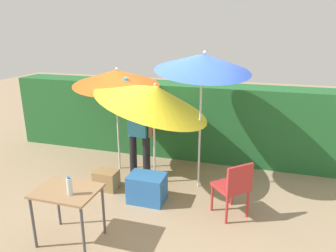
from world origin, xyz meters
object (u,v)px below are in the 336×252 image
(chair_plastic, at_px, (234,186))
(umbrella_rainbow, at_px, (203,63))
(cooler_box, at_px, (147,188))
(folding_table, at_px, (67,196))
(umbrella_yellow, at_px, (154,96))
(person_vendor, at_px, (139,130))
(bottle_water, at_px, (69,186))
(crate_cardboard, at_px, (106,180))
(umbrella_orange, at_px, (116,78))

(chair_plastic, bearing_deg, umbrella_rainbow, 130.26)
(cooler_box, relative_size, folding_table, 0.73)
(umbrella_yellow, xyz_separation_m, person_vendor, (-0.36, 0.13, -0.68))
(cooler_box, xyz_separation_m, bottle_water, (-0.51, -1.32, 0.64))
(umbrella_yellow, distance_m, chair_plastic, 1.99)
(umbrella_rainbow, height_order, person_vendor, umbrella_rainbow)
(umbrella_rainbow, relative_size, crate_cardboard, 6.26)
(umbrella_yellow, height_order, crate_cardboard, umbrella_yellow)
(crate_cardboard, bearing_deg, chair_plastic, -5.66)
(umbrella_orange, height_order, crate_cardboard, umbrella_orange)
(folding_table, bearing_deg, bottle_water, -38.45)
(chair_plastic, bearing_deg, umbrella_yellow, 153.32)
(crate_cardboard, bearing_deg, bottle_water, -78.08)
(umbrella_rainbow, bearing_deg, umbrella_yellow, -177.43)
(umbrella_orange, distance_m, bottle_water, 2.58)
(umbrella_orange, distance_m, umbrella_yellow, 0.95)
(umbrella_yellow, distance_m, person_vendor, 0.78)
(umbrella_yellow, xyz_separation_m, folding_table, (-0.54, -1.93, -0.95))
(chair_plastic, height_order, crate_cardboard, chair_plastic)
(umbrella_yellow, bearing_deg, crate_cardboard, -144.74)
(umbrella_rainbow, distance_m, cooler_box, 2.23)
(folding_table, bearing_deg, umbrella_orange, 98.26)
(umbrella_rainbow, distance_m, chair_plastic, 1.98)
(chair_plastic, xyz_separation_m, cooler_box, (-1.38, 0.04, -0.28))
(cooler_box, bearing_deg, umbrella_rainbow, 45.43)
(person_vendor, xyz_separation_m, chair_plastic, (1.83, -0.87, -0.42))
(umbrella_yellow, bearing_deg, chair_plastic, -26.68)
(crate_cardboard, relative_size, bottle_water, 1.66)
(crate_cardboard, xyz_separation_m, folding_table, (0.20, -1.41, 0.50))
(umbrella_rainbow, height_order, crate_cardboard, umbrella_rainbow)
(chair_plastic, xyz_separation_m, folding_table, (-2.01, -1.19, 0.15))
(crate_cardboard, distance_m, folding_table, 1.51)
(chair_plastic, height_order, bottle_water, bottle_water)
(person_vendor, xyz_separation_m, folding_table, (-0.18, -2.06, -0.27))
(bottle_water, bearing_deg, chair_plastic, 34.04)
(folding_table, relative_size, bottle_water, 3.33)
(umbrella_yellow, bearing_deg, folding_table, -105.51)
(cooler_box, bearing_deg, person_vendor, 118.54)
(umbrella_yellow, height_order, cooler_box, umbrella_yellow)
(umbrella_rainbow, distance_m, crate_cardboard, 2.62)
(umbrella_rainbow, relative_size, umbrella_yellow, 1.19)
(crate_cardboard, bearing_deg, umbrella_yellow, 35.26)
(chair_plastic, xyz_separation_m, crate_cardboard, (-2.21, 0.22, -0.34))
(cooler_box, distance_m, bottle_water, 1.56)
(person_vendor, bearing_deg, umbrella_yellow, -19.53)
(crate_cardboard, distance_m, bottle_water, 1.69)
(crate_cardboard, bearing_deg, umbrella_orange, 98.43)
(cooler_box, height_order, crate_cardboard, cooler_box)
(umbrella_orange, height_order, umbrella_yellow, umbrella_orange)
(crate_cardboard, xyz_separation_m, bottle_water, (0.32, -1.50, 0.70))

